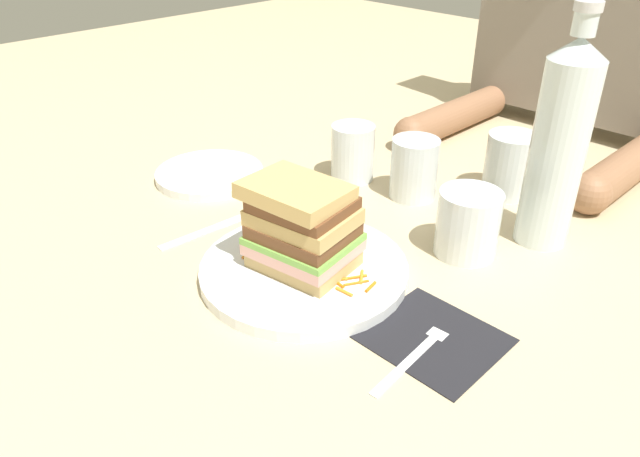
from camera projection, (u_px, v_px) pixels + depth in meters
The scene contains 26 objects.
ground_plane at pixel (301, 273), 0.75m from camera, with size 3.00×3.00×0.00m, color #C6B289.
main_plate at pixel (303, 271), 0.74m from camera, with size 0.26×0.26×0.02m, color white.
sandwich at pixel (301, 228), 0.71m from camera, with size 0.13×0.12×0.11m.
carrot_shred_0 at pixel (273, 240), 0.78m from camera, with size 0.00×0.00×0.03m, color orange.
carrot_shred_1 at pixel (260, 252), 0.76m from camera, with size 0.00×0.00×0.03m, color orange.
carrot_shred_2 at pixel (266, 239), 0.79m from camera, with size 0.00×0.00×0.03m, color orange.
carrot_shred_3 at pixel (254, 251), 0.76m from camera, with size 0.00×0.00×0.03m, color orange.
carrot_shred_4 at pixel (258, 242), 0.78m from camera, with size 0.00×0.00×0.02m, color orange.
carrot_shred_5 at pixel (275, 246), 0.77m from camera, with size 0.00×0.00×0.03m, color orange.
carrot_shred_6 at pixel (252, 252), 0.76m from camera, with size 0.00×0.00×0.03m, color orange.
carrot_shred_7 at pixel (344, 292), 0.69m from camera, with size 0.00×0.00×0.02m, color orange.
carrot_shred_8 at pixel (356, 283), 0.70m from camera, with size 0.00×0.00×0.03m, color orange.
carrot_shred_9 at pixel (371, 287), 0.69m from camera, with size 0.00×0.00×0.02m, color orange.
carrot_shred_10 at pixel (338, 282), 0.70m from camera, with size 0.00×0.00×0.02m, color orange.
carrot_shred_11 at pixel (334, 277), 0.71m from camera, with size 0.00×0.00×0.03m, color orange.
carrot_shred_12 at pixel (361, 277), 0.71m from camera, with size 0.00×0.00×0.03m, color orange.
carrot_shred_13 at pixel (354, 277), 0.71m from camera, with size 0.00×0.00×0.03m, color orange.
napkin_dark at pixel (434, 338), 0.64m from camera, with size 0.13×0.12×0.00m, color black.
fork at pixel (423, 346), 0.63m from camera, with size 0.03×0.17×0.00m.
knife at pixel (219, 225), 0.85m from camera, with size 0.03×0.20×0.00m.
juice_glass at pixel (467, 226), 0.77m from camera, with size 0.08×0.08×0.09m.
water_bottle at pixel (559, 144), 0.75m from camera, with size 0.07×0.07×0.31m.
empty_tumbler_0 at pixel (510, 165), 0.91m from camera, with size 0.08×0.08×0.10m, color silver.
empty_tumbler_1 at pixel (353, 153), 0.96m from camera, with size 0.07×0.07×0.09m, color silver.
empty_tumbler_2 at pixel (414, 169), 0.91m from camera, with size 0.07×0.07×0.09m, color silver.
side_plate at pixel (210, 174), 0.98m from camera, with size 0.17×0.17×0.01m, color white.
Camera 1 is at (0.46, -0.42, 0.43)m, focal length 33.75 mm.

